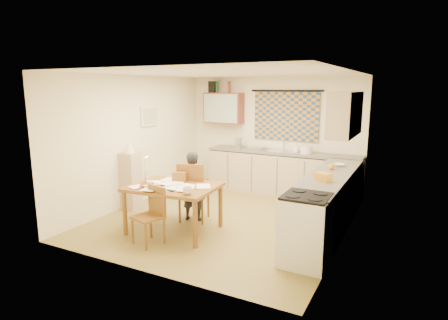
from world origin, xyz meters
The scene contains 44 objects.
floor centered at (0.00, 0.00, -0.01)m, with size 4.00×4.50×0.02m, color olive.
ceiling centered at (0.00, 0.00, 2.51)m, with size 4.00×4.50×0.02m, color white.
wall_back centered at (0.00, 2.26, 1.25)m, with size 4.00×0.02×2.50m, color #F2EBC2.
wall_front centered at (0.00, -2.26, 1.25)m, with size 4.00×0.02×2.50m, color #F2EBC2.
wall_left centered at (-2.01, 0.00, 1.25)m, with size 0.02×4.50×2.50m, color #F2EBC2.
wall_right centered at (2.01, 0.00, 1.25)m, with size 0.02×4.50×2.50m, color #F2EBC2.
window_blind centered at (0.30, 2.22, 1.65)m, with size 1.45×0.03×1.05m, color navy.
curtain_rod centered at (0.30, 2.20, 2.20)m, with size 0.04×0.04×1.60m, color black.
wall_cabinet centered at (-1.15, 2.08, 1.80)m, with size 0.90×0.34×0.70m, color maroon.
wall_cabinet_glass centered at (-1.15, 1.91, 1.80)m, with size 0.84×0.02×0.64m, color #99B2A5.
upper_cabinet_right centered at (1.83, 0.55, 1.85)m, with size 0.34×1.30×0.70m, color tan.
framed_print centered at (-1.97, 0.40, 1.70)m, with size 0.04×0.50×0.40m, color white.
print_canvas centered at (-1.95, 0.40, 1.70)m, with size 0.01×0.42×0.32m, color silver.
counter_back centered at (0.33, 1.95, 0.45)m, with size 3.30×0.62×0.92m.
counter_right centered at (1.70, 0.21, 0.45)m, with size 0.62×2.95×0.92m.
stove centered at (1.70, -1.12, 0.46)m, with size 0.60×0.60×0.93m.
sink centered at (0.30, 1.95, 0.88)m, with size 0.55×0.45×0.10m, color silver.
tap centered at (0.30, 2.13, 1.06)m, with size 0.03×0.03×0.28m, color silver.
dish_rack centered at (-0.26, 1.95, 0.95)m, with size 0.35×0.30×0.06m, color silver.
kettle centered at (-0.71, 1.95, 1.04)m, with size 0.18×0.18×0.24m, color silver.
mixing_bowl centered at (0.85, 1.95, 1.00)m, with size 0.24×0.24×0.16m, color white.
soap_bottle centered at (0.61, 2.00, 1.01)m, with size 0.09×0.09×0.19m, color white.
bowl centered at (1.70, 0.93, 0.94)m, with size 0.22×0.22×0.05m, color white.
orange_bag centered at (1.70, -0.24, 0.98)m, with size 0.22×0.16×0.12m, color gold.
fruit_orange centered at (1.65, 0.59, 0.97)m, with size 0.10×0.10×0.10m, color gold.
speaker centered at (-1.43, 2.08, 2.28)m, with size 0.16×0.20×0.26m, color black.
bottle_green centered at (-1.34, 2.08, 2.28)m, with size 0.07×0.07×0.26m, color #195926.
bottle_brown centered at (-1.01, 2.08, 2.28)m, with size 0.07×0.07×0.26m, color maroon.
dining_table centered at (-0.47, -0.94, 0.38)m, with size 1.42×1.13×0.75m.
chair_far centered at (-0.45, -0.38, 0.32)m, with size 0.57×0.57×1.03m.
chair_near centered at (-0.50, -1.53, 0.26)m, with size 0.47×0.47×0.85m.
person centered at (-0.47, -0.37, 0.61)m, with size 0.51×0.40×1.21m, color black.
shelf_stand centered at (-1.84, -0.38, 0.54)m, with size 0.32×0.30×1.08m, color tan.
lampshade centered at (-1.84, -0.38, 1.19)m, with size 0.20×0.20×0.22m, color white.
letter_rack centered at (-0.52, -0.70, 0.83)m, with size 0.22×0.10×0.16m, color brown.
mug centered at (0.00, -1.26, 0.80)m, with size 0.15×0.15×0.11m, color white.
magazine centered at (-0.90, -1.22, 0.76)m, with size 0.33×0.35×0.03m, color maroon.
book centered at (-0.88, -1.10, 0.76)m, with size 0.25×0.28×0.02m, color gold.
orange_box centered at (-0.74, -1.26, 0.77)m, with size 0.12×0.08×0.04m, color gold.
eyeglasses centered at (-0.32, -1.23, 0.76)m, with size 0.13×0.04×0.02m, color black.
candle_holder centered at (-1.00, -0.95, 0.84)m, with size 0.06×0.06×0.18m, color silver.
candle centered at (-1.00, -0.96, 1.04)m, with size 0.02×0.02×0.22m, color white.
candle_flame centered at (-0.99, -0.92, 1.16)m, with size 0.02×0.02×0.02m, color #FFCC66.
papers centered at (-0.46, -0.98, 0.76)m, with size 1.19×0.94×0.02m.
Camera 1 is at (2.87, -5.63, 2.26)m, focal length 30.00 mm.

